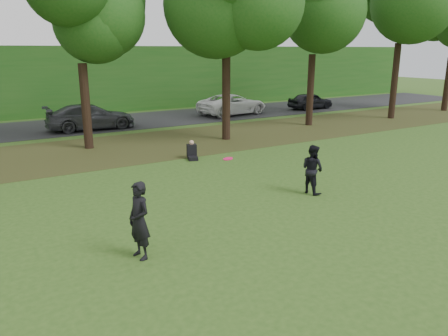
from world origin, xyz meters
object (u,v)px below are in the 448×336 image
at_px(player_left, 139,221).
at_px(seated_person, 192,152).
at_px(player_right, 312,169).
at_px(frisbee, 228,159).

xyz_separation_m(player_left, seated_person, (5.40, 7.99, -0.62)).
relative_size(player_right, frisbee, 4.39).
bearing_deg(frisbee, player_right, 8.27).
bearing_deg(frisbee, player_left, -161.05).
height_order(player_right, frisbee, frisbee).
relative_size(frisbee, seated_person, 0.46).
bearing_deg(player_right, frisbee, 91.53).
bearing_deg(player_right, player_left, 96.49).
height_order(player_right, seated_person, player_right).
bearing_deg(seated_person, player_right, -60.48).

